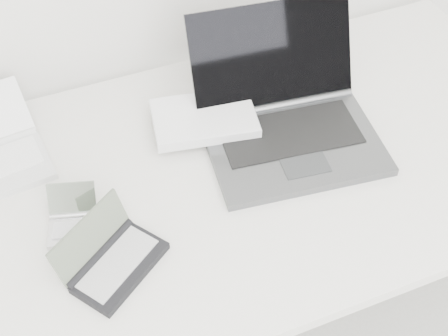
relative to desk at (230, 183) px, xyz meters
name	(u,v)px	position (x,y,z in m)	size (l,w,h in m)	color
desk	(230,183)	(0.00, 0.00, 0.00)	(1.60, 0.80, 0.73)	white
laptop_large	(268,119)	(0.13, 0.08, 0.09)	(0.52, 0.42, 0.24)	#55575A
pda_silver	(73,222)	(-0.36, -0.02, 0.06)	(0.13, 0.14, 0.07)	silver
palmtop_charcoal	(112,259)	(-0.31, -0.14, 0.07)	(0.23, 0.22, 0.10)	black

